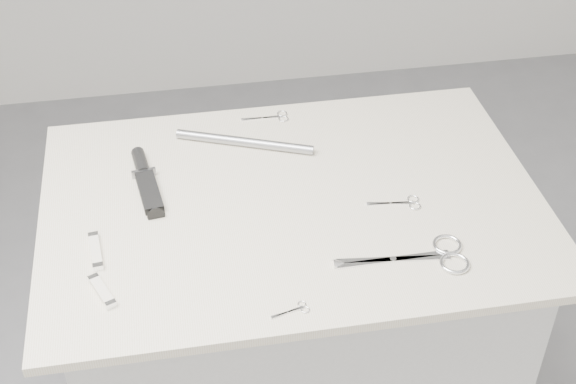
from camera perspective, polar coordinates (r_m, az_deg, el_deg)
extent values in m
cube|color=beige|center=(1.94, 0.28, -11.35)|extent=(0.90, 0.60, 0.90)
cube|color=beige|center=(1.62, 0.33, -0.78)|extent=(1.00, 0.70, 0.02)
cube|color=white|center=(1.49, 7.48, -4.78)|extent=(0.21, 0.05, 0.00)
cylinder|color=white|center=(1.49, 7.48, -4.75)|extent=(0.01, 0.01, 0.01)
torus|color=white|center=(1.53, 11.24, -3.70)|extent=(0.06, 0.06, 0.01)
torus|color=white|center=(1.49, 11.76, -4.99)|extent=(0.06, 0.06, 0.01)
cube|color=white|center=(1.61, 7.30, -0.81)|extent=(0.09, 0.03, 0.00)
cylinder|color=white|center=(1.61, 7.30, -0.79)|extent=(0.01, 0.01, 0.00)
torus|color=white|center=(1.63, 8.88, -0.50)|extent=(0.02, 0.02, 0.00)
torus|color=white|center=(1.61, 9.02, -0.99)|extent=(0.02, 0.02, 0.00)
cube|color=white|center=(1.85, -1.84, 5.27)|extent=(0.09, 0.02, 0.00)
cylinder|color=white|center=(1.85, -1.84, 5.29)|extent=(0.01, 0.01, 0.00)
torus|color=white|center=(1.86, -0.42, 5.60)|extent=(0.02, 0.02, 0.00)
torus|color=white|center=(1.84, -0.32, 5.22)|extent=(0.02, 0.02, 0.00)
cube|color=white|center=(1.38, -0.04, -8.56)|extent=(0.06, 0.02, 0.00)
cylinder|color=white|center=(1.38, -0.04, -8.54)|extent=(0.00, 0.00, 0.00)
torus|color=white|center=(1.40, 0.99, -7.98)|extent=(0.02, 0.02, 0.00)
torus|color=white|center=(1.39, 1.25, -8.37)|extent=(0.02, 0.02, 0.00)
cube|color=black|center=(1.64, -9.84, 0.02)|extent=(0.05, 0.13, 0.02)
cube|color=gray|center=(1.69, -10.22, 1.34)|extent=(0.05, 0.01, 0.02)
cylinder|color=black|center=(1.72, -10.44, 2.07)|extent=(0.04, 0.08, 0.03)
cube|color=silver|center=(1.53, -13.52, -4.09)|extent=(0.03, 0.10, 0.01)
cube|color=white|center=(1.56, -13.67, -3.04)|extent=(0.02, 0.01, 0.01)
cube|color=white|center=(1.49, -13.36, -5.18)|extent=(0.02, 0.01, 0.01)
cube|color=silver|center=(1.45, -13.08, -6.88)|extent=(0.05, 0.08, 0.01)
cube|color=white|center=(1.47, -13.66, -5.97)|extent=(0.02, 0.02, 0.01)
cube|color=white|center=(1.42, -12.49, -7.81)|extent=(0.02, 0.02, 0.01)
cylinder|color=gray|center=(1.75, -3.11, 3.58)|extent=(0.29, 0.13, 0.02)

